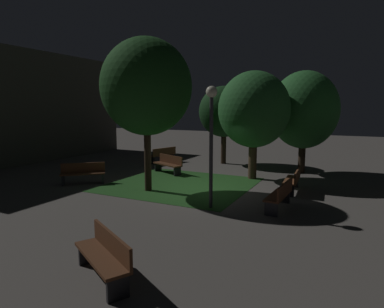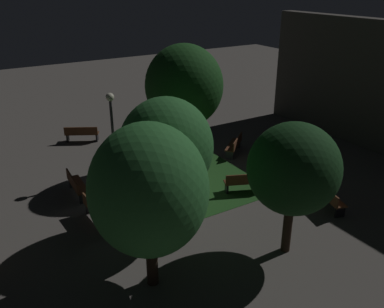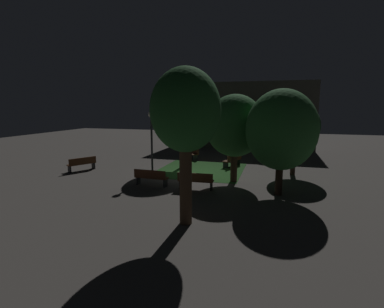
% 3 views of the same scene
% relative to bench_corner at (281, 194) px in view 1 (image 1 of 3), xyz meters
% --- Properties ---
extents(ground_plane, '(60.00, 60.00, 0.00)m').
position_rel_bench_corner_xyz_m(ground_plane, '(1.22, 3.46, -0.48)').
color(ground_plane, '#56514C').
extents(grass_lawn, '(5.46, 5.72, 0.01)m').
position_rel_bench_corner_xyz_m(grass_lawn, '(1.58, 4.45, -0.48)').
color(grass_lawn, '#23511E').
rests_on(grass_lawn, ground).
extents(bench_corner, '(1.82, 0.56, 0.88)m').
position_rel_bench_corner_xyz_m(bench_corner, '(0.00, 0.00, 0.00)').
color(bench_corner, brown).
rests_on(bench_corner, ground).
extents(bench_lawn_edge, '(1.82, 0.57, 0.88)m').
position_rel_bench_corner_xyz_m(bench_lawn_edge, '(2.45, 0.00, 0.00)').
color(bench_lawn_edge, brown).
rests_on(bench_lawn_edge, ground).
extents(bench_path_side, '(1.52, 1.69, 0.88)m').
position_rel_bench_corner_xyz_m(bench_path_side, '(-0.11, 8.23, 0.00)').
color(bench_path_side, brown).
rests_on(bench_path_side, ground).
extents(bench_front_left, '(1.30, 1.80, 0.88)m').
position_rel_bench_corner_xyz_m(bench_front_left, '(-5.82, 2.09, 0.00)').
color(bench_front_left, '#512D19').
rests_on(bench_front_left, ground).
extents(bench_back_row, '(1.15, 1.84, 0.88)m').
position_rel_bench_corner_xyz_m(bench_back_row, '(3.46, 6.13, 0.00)').
color(bench_back_row, '#512D19').
rests_on(bench_back_row, ground).
extents(bench_near_trees, '(1.86, 0.95, 0.88)m').
position_rel_bench_corner_xyz_m(bench_near_trees, '(6.09, 8.04, 0.00)').
color(bench_near_trees, brown).
rests_on(bench_near_trees, ground).
extents(tree_right_canopy, '(2.85, 2.85, 4.43)m').
position_rel_bench_corner_xyz_m(tree_right_canopy, '(7.33, 4.72, 2.49)').
color(tree_right_canopy, '#2D2116').
rests_on(tree_right_canopy, ground).
extents(tree_left_canopy, '(3.42, 3.42, 5.80)m').
position_rel_bench_corner_xyz_m(tree_left_canopy, '(0.15, 5.11, 3.49)').
color(tree_left_canopy, '#2D2116').
rests_on(tree_left_canopy, ground).
extents(tree_back_right, '(3.18, 3.18, 4.82)m').
position_rel_bench_corner_xyz_m(tree_back_right, '(4.08, 2.08, 2.63)').
color(tree_back_right, '#423021').
rests_on(tree_back_right, ground).
extents(tree_lawn_side, '(3.26, 3.26, 4.97)m').
position_rel_bench_corner_xyz_m(tree_lawn_side, '(6.46, 0.27, 2.60)').
color(tree_lawn_side, '#2D2116').
rests_on(tree_lawn_side, ground).
extents(lamp_post_path_center, '(0.36, 0.36, 3.87)m').
position_rel_bench_corner_xyz_m(lamp_post_path_center, '(-0.82, 2.05, 2.21)').
color(lamp_post_path_center, '#333338').
rests_on(lamp_post_path_center, ground).
extents(building_wall_backdrop, '(14.00, 0.80, 6.48)m').
position_rel_bench_corner_xyz_m(building_wall_backdrop, '(2.86, 14.91, 2.76)').
color(building_wall_backdrop, '#4C4742').
rests_on(building_wall_backdrop, ground).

